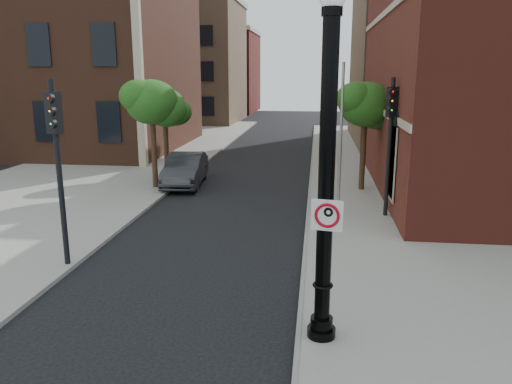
# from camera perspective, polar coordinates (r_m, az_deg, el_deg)

# --- Properties ---
(ground) EXTENTS (120.00, 120.00, 0.00)m
(ground) POSITION_cam_1_polar(r_m,az_deg,el_deg) (10.36, -7.05, -15.99)
(ground) COLOR black
(ground) RESTS_ON ground
(sidewalk_right) EXTENTS (8.00, 60.00, 0.12)m
(sidewalk_right) POSITION_cam_1_polar(r_m,az_deg,el_deg) (19.74, 17.57, -1.90)
(sidewalk_right) COLOR gray
(sidewalk_right) RESTS_ON ground
(sidewalk_left) EXTENTS (10.00, 50.00, 0.12)m
(sidewalk_left) POSITION_cam_1_polar(r_m,az_deg,el_deg) (29.45, -15.70, 3.16)
(sidewalk_left) COLOR gray
(sidewalk_left) RESTS_ON ground
(curb_edge) EXTENTS (0.10, 60.00, 0.14)m
(curb_edge) POSITION_cam_1_polar(r_m,az_deg,el_deg) (19.39, 6.02, -1.57)
(curb_edge) COLOR gray
(curb_edge) RESTS_ON ground
(victorian_building) EXTENTS (18.60, 14.60, 17.95)m
(victorian_building) POSITION_cam_1_polar(r_m,az_deg,el_deg) (37.65, -23.32, 18.02)
(victorian_building) COLOR brown
(victorian_building) RESTS_ON ground
(bg_building_tan_a) EXTENTS (12.00, 12.00, 12.00)m
(bg_building_tan_a) POSITION_cam_1_polar(r_m,az_deg,el_deg) (54.64, -8.43, 14.30)
(bg_building_tan_a) COLOR #956D51
(bg_building_tan_a) RESTS_ON ground
(bg_building_red) EXTENTS (12.00, 12.00, 10.00)m
(bg_building_red) POSITION_cam_1_polar(r_m,az_deg,el_deg) (68.24, -5.23, 13.35)
(bg_building_red) COLOR maroon
(bg_building_red) RESTS_ON ground
(lamppost) EXTENTS (0.55, 0.55, 6.50)m
(lamppost) POSITION_cam_1_polar(r_m,az_deg,el_deg) (9.06, 8.00, 0.10)
(lamppost) COLOR black
(lamppost) RESTS_ON ground
(no_parking_sign) EXTENTS (0.57, 0.14, 0.58)m
(no_parking_sign) POSITION_cam_1_polar(r_m,az_deg,el_deg) (9.00, 8.13, -2.63)
(no_parking_sign) COLOR white
(no_parking_sign) RESTS_ON ground
(parked_car) EXTENTS (1.92, 4.56, 1.46)m
(parked_car) POSITION_cam_1_polar(r_m,az_deg,el_deg) (23.22, -8.08, 2.55)
(parked_car) COLOR #2D2D32
(parked_car) RESTS_ON ground
(traffic_signal_left) EXTENTS (0.38, 0.43, 4.94)m
(traffic_signal_left) POSITION_cam_1_polar(r_m,az_deg,el_deg) (13.57, -21.84, 5.10)
(traffic_signal_left) COLOR black
(traffic_signal_left) RESTS_ON ground
(traffic_signal_right) EXTENTS (0.39, 0.44, 4.93)m
(traffic_signal_right) POSITION_cam_1_polar(r_m,az_deg,el_deg) (17.83, 15.13, 7.36)
(traffic_signal_right) COLOR black
(traffic_signal_right) RESTS_ON ground
(utility_pole) EXTENTS (0.11, 0.11, 5.47)m
(utility_pole) POSITION_cam_1_polar(r_m,az_deg,el_deg) (19.07, 9.67, 6.22)
(utility_pole) COLOR #999999
(utility_pole) RESTS_ON ground
(street_tree_a) EXTENTS (2.67, 2.41, 4.81)m
(street_tree_a) POSITION_cam_1_polar(r_m,az_deg,el_deg) (22.22, -11.71, 9.88)
(street_tree_a) COLOR black
(street_tree_a) RESTS_ON ground
(street_tree_b) EXTENTS (2.42, 2.19, 4.36)m
(street_tree_b) POSITION_cam_1_polar(r_m,az_deg,el_deg) (25.34, -10.33, 9.53)
(street_tree_b) COLOR black
(street_tree_b) RESTS_ON ground
(street_tree_c) EXTENTS (2.62, 2.37, 4.72)m
(street_tree_c) POSITION_cam_1_polar(r_m,az_deg,el_deg) (21.83, 12.46, 9.60)
(street_tree_c) COLOR black
(street_tree_c) RESTS_ON ground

